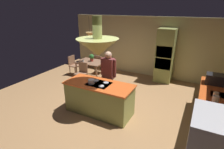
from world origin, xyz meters
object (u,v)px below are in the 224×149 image
(person_at_island, at_px, (108,74))
(chair_facing_island, at_px, (82,72))
(dining_table, at_px, (91,64))
(chair_at_corner, at_px, (74,64))
(oven_tower, at_px, (165,56))
(potted_plant_on_table, at_px, (92,57))
(kitchen_island, at_px, (99,98))
(canister_sugar, at_px, (215,97))
(chair_by_back_wall, at_px, (99,63))
(cooking_pot_on_cooktop, at_px, (91,82))
(microwave_on_counter, at_px, (215,79))
(cup_on_table, at_px, (83,61))
(canister_flour, at_px, (215,100))

(person_at_island, relative_size, chair_facing_island, 1.92)
(dining_table, height_order, chair_at_corner, chair_at_corner)
(oven_tower, xyz_separation_m, chair_at_corner, (-3.74, -1.14, -0.57))
(potted_plant_on_table, bearing_deg, chair_at_corner, -177.10)
(oven_tower, distance_m, chair_facing_island, 3.37)
(kitchen_island, xyz_separation_m, chair_facing_island, (-1.70, 1.46, 0.04))
(dining_table, relative_size, canister_sugar, 5.31)
(chair_facing_island, height_order, canister_sugar, canister_sugar)
(chair_by_back_wall, bearing_deg, cooking_pot_on_cooktop, 118.22)
(potted_plant_on_table, height_order, microwave_on_counter, microwave_on_counter)
(dining_table, relative_size, person_at_island, 0.68)
(canister_sugar, xyz_separation_m, microwave_on_counter, (0.00, 1.08, 0.03))
(cooking_pot_on_cooktop, bearing_deg, potted_plant_on_table, 123.70)
(dining_table, relative_size, chair_at_corner, 1.30)
(oven_tower, relative_size, microwave_on_counter, 4.67)
(kitchen_island, bearing_deg, chair_at_corner, 141.54)
(microwave_on_counter, relative_size, cooking_pot_on_cooktop, 2.56)
(chair_by_back_wall, distance_m, canister_sugar, 5.13)
(oven_tower, distance_m, chair_at_corner, 3.96)
(dining_table, bearing_deg, cup_on_table, -138.06)
(dining_table, xyz_separation_m, cooking_pot_on_cooktop, (1.54, -2.23, 0.34))
(potted_plant_on_table, bearing_deg, kitchen_island, -51.99)
(kitchen_island, height_order, cooking_pot_on_cooktop, cooking_pot_on_cooktop)
(potted_plant_on_table, bearing_deg, chair_facing_island, -91.68)
(chair_by_back_wall, height_order, cup_on_table, chair_by_back_wall)
(potted_plant_on_table, relative_size, canister_flour, 1.46)
(canister_sugar, bearing_deg, cooking_pot_on_cooktop, -169.82)
(canister_sugar, bearing_deg, cup_on_table, 162.75)
(person_at_island, distance_m, chair_at_corner, 2.97)
(dining_table, height_order, canister_sugar, canister_sugar)
(chair_by_back_wall, distance_m, microwave_on_counter, 4.74)
(microwave_on_counter, bearing_deg, chair_at_corner, 173.60)
(oven_tower, xyz_separation_m, microwave_on_counter, (1.74, -1.76, -0.02))
(chair_at_corner, bearing_deg, cooking_pot_on_cooktop, -131.92)
(dining_table, bearing_deg, person_at_island, -40.98)
(kitchen_island, height_order, chair_at_corner, kitchen_island)
(cup_on_table, relative_size, canister_flour, 0.44)
(cooking_pot_on_cooktop, bearing_deg, person_at_island, 83.99)
(chair_at_corner, distance_m, microwave_on_counter, 5.55)
(chair_at_corner, bearing_deg, kitchen_island, -128.46)
(microwave_on_counter, bearing_deg, potted_plant_on_table, 171.65)
(chair_facing_island, distance_m, canister_sugar, 4.69)
(chair_facing_island, xyz_separation_m, chair_by_back_wall, (0.00, 1.28, 0.00))
(kitchen_island, bearing_deg, canister_flour, 4.61)
(canister_flour, distance_m, cooking_pot_on_cooktop, 3.02)
(chair_by_back_wall, xyz_separation_m, canister_sugar, (4.54, -2.33, 0.52))
(oven_tower, height_order, chair_at_corner, oven_tower)
(chair_by_back_wall, xyz_separation_m, cooking_pot_on_cooktop, (1.54, -2.87, 0.49))
(chair_by_back_wall, height_order, canister_sugar, canister_sugar)
(chair_by_back_wall, bearing_deg, canister_sugar, 152.82)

